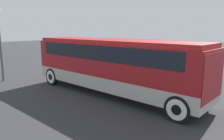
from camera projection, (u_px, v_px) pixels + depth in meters
ground_plane at (112, 94)px, 12.83m from camera, size 120.00×120.00×0.00m
tour_bus at (113, 62)px, 12.41m from camera, size 11.12×2.60×3.17m
parked_car_near at (140, 69)px, 17.12m from camera, size 4.30×1.79×1.31m
parked_car_mid at (144, 63)px, 19.61m from camera, size 4.54×1.95×1.48m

